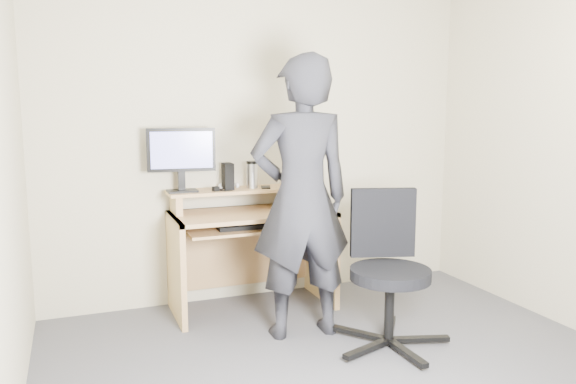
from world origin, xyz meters
TOP-DOWN VIEW (x-y plane):
  - back_wall at (0.00, 1.75)m, footprint 3.50×0.02m
  - desk at (-0.20, 1.53)m, footprint 1.20×0.60m
  - monitor at (-0.69, 1.58)m, footprint 0.50×0.14m
  - external_drive at (-0.34, 1.59)m, footprint 0.07×0.13m
  - travel_mug at (-0.15, 1.59)m, footprint 0.10×0.10m
  - smartphone at (-0.05, 1.56)m, footprint 0.10×0.14m
  - charger at (-0.45, 1.53)m, footprint 0.06×0.05m
  - headphones at (-0.32, 1.68)m, footprint 0.20×0.20m
  - keyboard at (-0.26, 1.36)m, footprint 0.47×0.20m
  - mouse at (0.22, 1.35)m, footprint 0.11×0.08m
  - office_chair at (0.42, 0.53)m, footprint 0.78×0.74m
  - person at (-0.05, 0.85)m, footprint 0.71×0.49m

SIDE VIEW (x-z plane):
  - office_chair at x=0.42m, z-range 0.05..1.02m
  - desk at x=-0.20m, z-range 0.09..1.00m
  - keyboard at x=-0.26m, z-range 0.65..0.68m
  - mouse at x=0.22m, z-range 0.75..0.79m
  - smartphone at x=-0.05m, z-range 0.91..0.92m
  - headphones at x=-0.32m, z-range 0.89..0.95m
  - charger at x=-0.45m, z-range 0.91..0.94m
  - person at x=-0.05m, z-range 0.00..1.87m
  - travel_mug at x=-0.15m, z-range 0.91..1.10m
  - external_drive at x=-0.34m, z-range 0.91..1.11m
  - monitor at x=-0.69m, z-range 0.96..1.43m
  - back_wall at x=0.00m, z-range 0.00..2.50m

